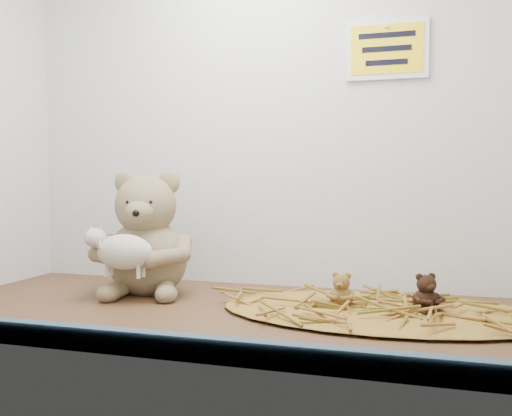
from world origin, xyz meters
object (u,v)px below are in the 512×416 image
(mini_teddy_tan, at_px, (342,288))
(mini_teddy_brown, at_px, (426,291))
(toy_lamb, at_px, (125,252))
(main_teddy, at_px, (147,232))

(mini_teddy_tan, xyz_separation_m, mini_teddy_brown, (0.16, 0.00, 0.00))
(toy_lamb, height_order, mini_teddy_brown, toy_lamb)
(main_teddy, xyz_separation_m, toy_lamb, (0.00, -0.10, -0.03))
(toy_lamb, relative_size, mini_teddy_tan, 2.38)
(mini_teddy_tan, relative_size, mini_teddy_brown, 0.92)
(toy_lamb, bearing_deg, mini_teddy_brown, 4.60)
(toy_lamb, height_order, mini_teddy_tan, toy_lamb)
(mini_teddy_tan, distance_m, mini_teddy_brown, 0.16)
(main_teddy, distance_m, mini_teddy_tan, 0.46)
(toy_lamb, relative_size, mini_teddy_brown, 2.20)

